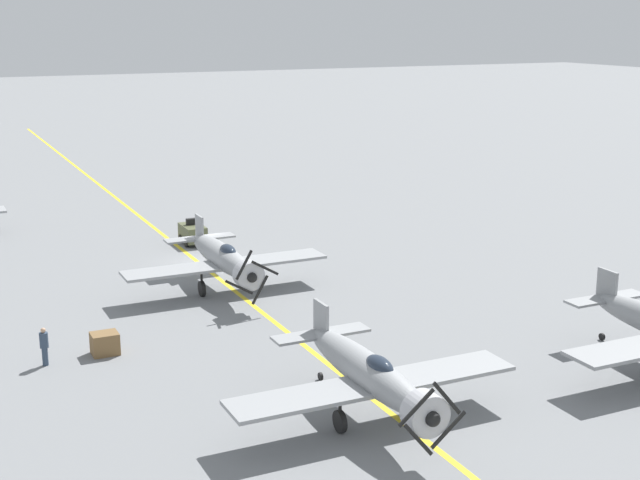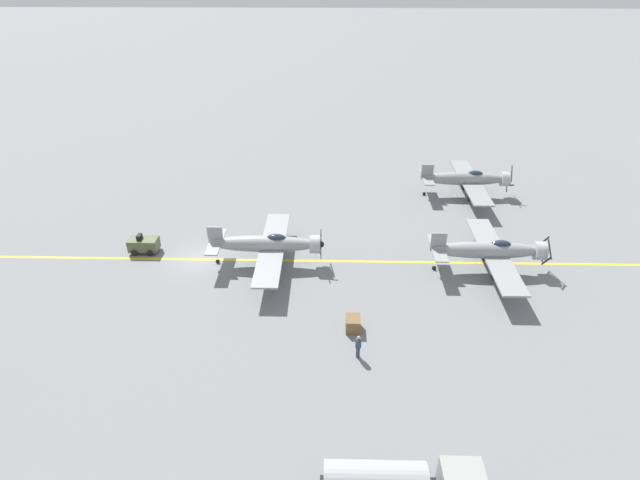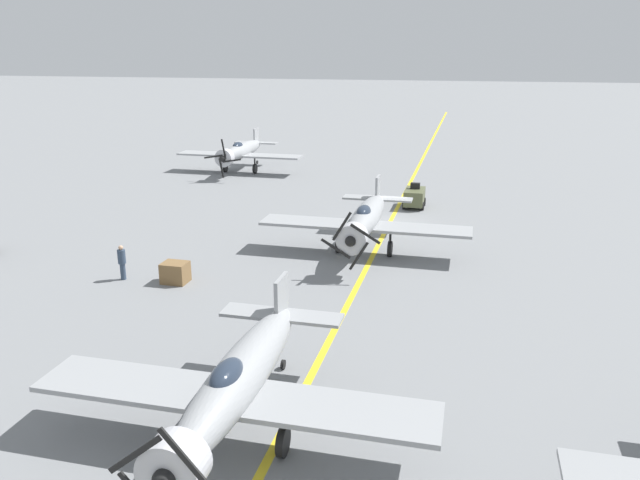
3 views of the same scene
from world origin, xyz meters
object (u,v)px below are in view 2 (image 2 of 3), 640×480
at_px(airplane_far_left, 468,179).
at_px(tow_tractor, 144,244).
at_px(airplane_far_center, 491,251).
at_px(ground_crew_walking, 358,346).
at_px(airplane_mid_center, 268,244).
at_px(supply_crate_by_tanker, 353,324).

bearing_deg(airplane_far_left, tow_tractor, -75.78).
height_order(airplane_far_center, tow_tractor, airplane_far_center).
bearing_deg(ground_crew_walking, airplane_far_center, 132.76).
height_order(airplane_mid_center, ground_crew_walking, airplane_mid_center).
distance_m(airplane_mid_center, tow_tractor, 11.79).
distance_m(airplane_mid_center, supply_crate_by_tanker, 11.15).
bearing_deg(airplane_far_left, airplane_far_center, -12.77).
height_order(airplane_far_left, airplane_mid_center, airplane_far_left).
xyz_separation_m(airplane_far_left, airplane_mid_center, (14.25, -20.35, -0.00)).
height_order(tow_tractor, supply_crate_by_tanker, tow_tractor).
bearing_deg(airplane_far_center, ground_crew_walking, -55.71).
relative_size(airplane_far_left, supply_crate_by_tanker, 9.50).
xyz_separation_m(airplane_mid_center, ground_crew_walking, (11.31, 7.30, -1.02)).
distance_m(tow_tractor, supply_crate_by_tanker, 21.28).
xyz_separation_m(airplane_far_center, supply_crate_by_tanker, (7.92, -11.84, -1.49)).
height_order(airplane_far_center, ground_crew_walking, airplane_far_center).
bearing_deg(tow_tractor, airplane_mid_center, 81.54).
relative_size(tow_tractor, supply_crate_by_tanker, 2.06).
relative_size(airplane_far_center, airplane_far_left, 1.00).
xyz_separation_m(ground_crew_walking, supply_crate_by_tanker, (-2.80, -0.24, -0.47)).
relative_size(airplane_far_left, tow_tractor, 4.62).
height_order(airplane_far_left, ground_crew_walking, airplane_far_left).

